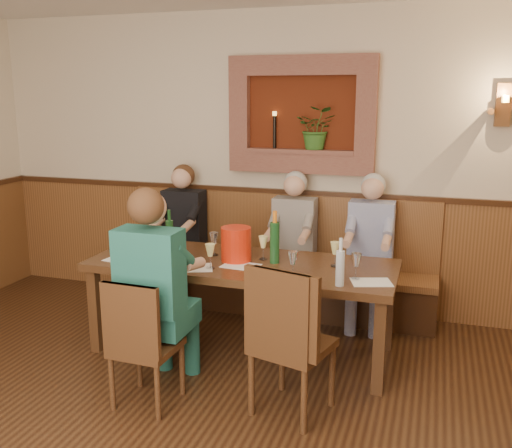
% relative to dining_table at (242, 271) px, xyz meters
% --- Properties ---
extents(room_shell, '(6.04, 6.04, 2.82)m').
position_rel_dining_table_xyz_m(room_shell, '(0.00, -1.85, 1.21)').
color(room_shell, beige).
rests_on(room_shell, ground).
extents(wainscoting, '(6.02, 6.02, 1.15)m').
position_rel_dining_table_xyz_m(wainscoting, '(0.00, -1.85, -0.09)').
color(wainscoting, brown).
rests_on(wainscoting, ground).
extents(wall_niche, '(1.36, 0.30, 1.06)m').
position_rel_dining_table_xyz_m(wall_niche, '(0.24, 1.09, 1.13)').
color(wall_niche, '#521C0B').
rests_on(wall_niche, ground).
extents(wall_sconce, '(0.25, 0.20, 0.35)m').
position_rel_dining_table_xyz_m(wall_sconce, '(1.90, 1.08, 1.27)').
color(wall_sconce, brown).
rests_on(wall_sconce, ground).
extents(dining_table, '(2.40, 0.90, 0.75)m').
position_rel_dining_table_xyz_m(dining_table, '(0.00, 0.00, 0.00)').
color(dining_table, '#392011').
rests_on(dining_table, ground).
extents(bench, '(3.00, 0.45, 1.11)m').
position_rel_dining_table_xyz_m(bench, '(0.00, 0.94, -0.35)').
color(bench, '#381E0F').
rests_on(bench, ground).
extents(chair_near_left, '(0.41, 0.41, 0.89)m').
position_rel_dining_table_xyz_m(chair_near_left, '(-0.34, -0.97, -0.42)').
color(chair_near_left, '#392011').
rests_on(chair_near_left, ground).
extents(chair_near_right, '(0.55, 0.55, 1.02)m').
position_rel_dining_table_xyz_m(chair_near_right, '(0.60, -0.78, -0.38)').
color(chair_near_right, '#392011').
rests_on(chair_near_right, ground).
extents(person_bench_left, '(0.40, 0.49, 1.38)m').
position_rel_dining_table_xyz_m(person_bench_left, '(-0.92, 0.84, -0.11)').
color(person_bench_left, black).
rests_on(person_bench_left, ground).
extents(person_bench_mid, '(0.39, 0.48, 1.36)m').
position_rel_dining_table_xyz_m(person_bench_mid, '(0.20, 0.84, -0.12)').
color(person_bench_mid, '#605A57').
rests_on(person_bench_mid, ground).
extents(person_bench_right, '(0.39, 0.48, 1.37)m').
position_rel_dining_table_xyz_m(person_bench_right, '(0.89, 0.84, -0.11)').
color(person_bench_right, navy).
rests_on(person_bench_right, ground).
extents(person_chair_front, '(0.44, 0.53, 1.46)m').
position_rel_dining_table_xyz_m(person_chair_front, '(-0.34, -0.78, -0.07)').
color(person_chair_front, '#184354').
rests_on(person_chair_front, ground).
extents(spittoon_bucket, '(0.26, 0.26, 0.27)m').
position_rel_dining_table_xyz_m(spittoon_bucket, '(-0.05, 0.01, 0.21)').
color(spittoon_bucket, red).
rests_on(spittoon_bucket, dining_table).
extents(wine_bottle_green_a, '(0.09, 0.09, 0.41)m').
position_rel_dining_table_xyz_m(wine_bottle_green_a, '(0.25, 0.05, 0.25)').
color(wine_bottle_green_a, '#19471E').
rests_on(wine_bottle_green_a, dining_table).
extents(wine_bottle_green_b, '(0.07, 0.07, 0.35)m').
position_rel_dining_table_xyz_m(wine_bottle_green_b, '(-0.67, 0.10, 0.22)').
color(wine_bottle_green_b, '#19471E').
rests_on(wine_bottle_green_b, dining_table).
extents(water_bottle, '(0.07, 0.07, 0.34)m').
position_rel_dining_table_xyz_m(water_bottle, '(0.83, -0.34, 0.21)').
color(water_bottle, silver).
rests_on(water_bottle, dining_table).
extents(tasting_sheet_a, '(0.29, 0.23, 0.00)m').
position_rel_dining_table_xyz_m(tasting_sheet_a, '(-0.92, -0.24, 0.08)').
color(tasting_sheet_a, white).
rests_on(tasting_sheet_a, dining_table).
extents(tasting_sheet_b, '(0.30, 0.22, 0.00)m').
position_rel_dining_table_xyz_m(tasting_sheet_b, '(0.03, -0.11, 0.08)').
color(tasting_sheet_b, white).
rests_on(tasting_sheet_b, dining_table).
extents(tasting_sheet_c, '(0.32, 0.27, 0.00)m').
position_rel_dining_table_xyz_m(tasting_sheet_c, '(1.03, -0.20, 0.08)').
color(tasting_sheet_c, white).
rests_on(tasting_sheet_c, dining_table).
extents(tasting_sheet_d, '(0.38, 0.34, 0.00)m').
position_rel_dining_table_xyz_m(tasting_sheet_d, '(-0.31, -0.28, 0.08)').
color(tasting_sheet_d, white).
rests_on(tasting_sheet_d, dining_table).
extents(wine_glass_0, '(0.08, 0.08, 0.19)m').
position_rel_dining_table_xyz_m(wine_glass_0, '(-0.48, -0.26, 0.17)').
color(wine_glass_0, '#F6F293').
rests_on(wine_glass_0, dining_table).
extents(wine_glass_1, '(0.08, 0.08, 0.19)m').
position_rel_dining_table_xyz_m(wine_glass_1, '(0.72, 0.10, 0.17)').
color(wine_glass_1, '#F6F293').
rests_on(wine_glass_1, dining_table).
extents(wine_glass_2, '(0.08, 0.08, 0.19)m').
position_rel_dining_table_xyz_m(wine_glass_2, '(0.14, 0.11, 0.17)').
color(wine_glass_2, '#F6F293').
rests_on(wine_glass_2, dining_table).
extents(wine_glass_3, '(0.08, 0.08, 0.19)m').
position_rel_dining_table_xyz_m(wine_glass_3, '(-0.69, 0.12, 0.17)').
color(wine_glass_3, white).
rests_on(wine_glass_3, dining_table).
extents(wine_glass_4, '(0.08, 0.08, 0.19)m').
position_rel_dining_table_xyz_m(wine_glass_4, '(-0.88, -0.13, 0.17)').
color(wine_glass_4, '#F6F293').
rests_on(wine_glass_4, dining_table).
extents(wine_glass_5, '(0.08, 0.08, 0.19)m').
position_rel_dining_table_xyz_m(wine_glass_5, '(-0.17, -0.24, 0.17)').
color(wine_glass_5, '#F6F293').
rests_on(wine_glass_5, dining_table).
extents(wine_glass_6, '(0.08, 0.08, 0.19)m').
position_rel_dining_table_xyz_m(wine_glass_6, '(0.91, -0.17, 0.17)').
color(wine_glass_6, white).
rests_on(wine_glass_6, dining_table).
extents(wine_glass_7, '(0.08, 0.08, 0.19)m').
position_rel_dining_table_xyz_m(wine_glass_7, '(0.48, -0.26, 0.17)').
color(wine_glass_7, white).
rests_on(wine_glass_7, dining_table).
extents(wine_glass_8, '(0.08, 0.08, 0.19)m').
position_rel_dining_table_xyz_m(wine_glass_8, '(-0.28, 0.11, 0.17)').
color(wine_glass_8, white).
rests_on(wine_glass_8, dining_table).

